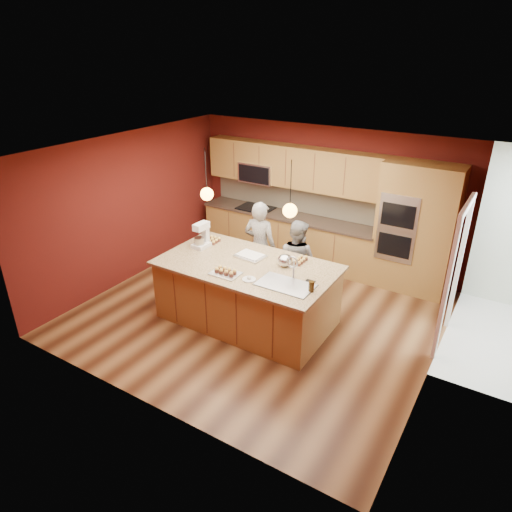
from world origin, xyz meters
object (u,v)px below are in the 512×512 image
Objects in this scene: island at (248,292)px; mixing_bowl at (285,260)px; person_right at (296,261)px; person_left at (260,247)px; stand_mixer at (201,237)px.

mixing_bowl is at bearing 26.77° from island.
person_right is at bearing 103.36° from mixing_bowl.
island is at bearing 76.19° from person_right.
person_left is at bearing 111.17° from island.
stand_mixer is (-0.61, -0.85, 0.36)m from person_left.
stand_mixer is (-1.33, -0.85, 0.45)m from person_right.
stand_mixer reaches higher than island.
island is 6.52× the size of stand_mixer.
island is 1.09m from person_right.
person_right reaches higher than stand_mixer.
person_left reaches higher than island.
island is 1.22m from stand_mixer.
person_left is at bearing 4.08° from person_right.
person_left is 0.73m from person_right.
stand_mixer is (-1.01, 0.16, 0.67)m from island.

